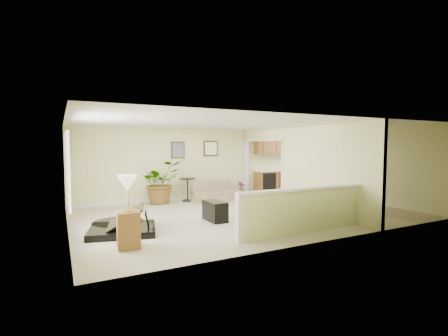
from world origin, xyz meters
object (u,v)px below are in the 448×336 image
palm_plant (160,183)px  small_plant (241,191)px  piano_bench (215,211)px  loveseat (216,191)px  lamp_stand (128,217)px  accent_table (188,186)px  piano (120,208)px

palm_plant → small_plant: (3.00, -0.11, -0.45)m
piano_bench → loveseat: loveseat is taller
loveseat → lamp_stand: bearing=-141.4°
accent_table → palm_plant: (-0.95, -0.00, 0.18)m
piano → piano_bench: (2.33, 0.01, -0.29)m
lamp_stand → small_plant: bearing=41.0°
palm_plant → loveseat: bearing=-13.2°
piano → loveseat: (3.61, 2.65, -0.21)m
loveseat → lamp_stand: (-3.65, -3.88, 0.24)m
loveseat → accent_table: size_ratio=2.10×
piano → palm_plant: bearing=73.4°
piano → lamp_stand: 1.23m
palm_plant → piano_bench: bearing=-80.1°
piano → lamp_stand: lamp_stand is taller
loveseat → small_plant: (1.19, 0.32, -0.10)m
piano_bench → palm_plant: 3.14m
accent_table → lamp_stand: (-2.79, -4.31, 0.07)m
piano_bench → lamp_stand: bearing=-152.4°
piano_bench → loveseat: 2.93m
accent_table → palm_plant: bearing=-180.0°
piano → piano_bench: bearing=14.0°
small_plant → palm_plant: bearing=178.0°
piano_bench → lamp_stand: 2.70m
piano_bench → accent_table: size_ratio=0.95×
accent_table → palm_plant: size_ratio=0.52×
palm_plant → small_plant: 3.03m
piano_bench → accent_table: accent_table is taller
loveseat → small_plant: 1.23m
small_plant → accent_table: bearing=177.1°
piano → accent_table: piano is taller
lamp_stand → accent_table: bearing=57.1°
piano → lamp_stand: (-0.04, -1.23, 0.04)m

